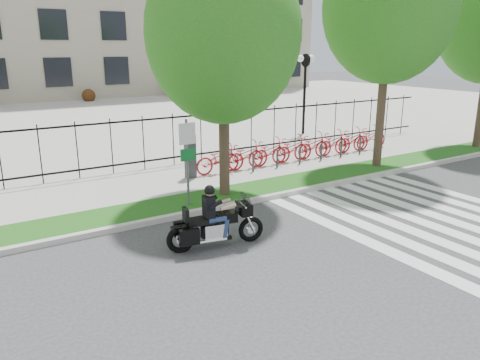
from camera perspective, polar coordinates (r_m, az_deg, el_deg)
ground at (r=10.41m, az=7.52°, el=-10.34°), size 120.00×120.00×0.00m
curb at (r=13.51m, az=-3.62°, el=-3.57°), size 60.00×0.20×0.15m
grass_verge at (r=14.23m, az=-5.27°, el=-2.60°), size 60.00×1.50×0.15m
sidewalk at (r=16.40m, az=-9.28°, el=-0.22°), size 60.00×3.50×0.15m
plaza at (r=32.98m, az=-21.56°, el=6.96°), size 80.00×34.00×0.10m
crosswalk_stripes at (r=13.79m, az=23.22°, el=-4.79°), size 5.70×8.00×0.01m
iron_fence at (r=17.73m, az=-11.68°, el=4.46°), size 30.00×0.06×2.00m
lamp_post_right at (r=25.00m, az=7.95°, el=12.66°), size 1.06×0.70×4.25m
street_tree_1 at (r=13.96m, az=-2.07°, el=17.39°), size 4.49×4.49×7.38m
street_tree_2 at (r=18.44m, az=17.76°, el=19.51°), size 4.75×4.75×8.55m
bike_share_station at (r=19.07m, az=7.52°, el=3.97°), size 10.06×0.88×1.50m
sign_pole_regulatory at (r=13.27m, az=-6.43°, el=3.47°), size 0.50×0.09×2.50m
motorcycle_rider at (r=11.03m, az=-2.99°, el=-5.17°), size 2.38×0.94×1.85m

